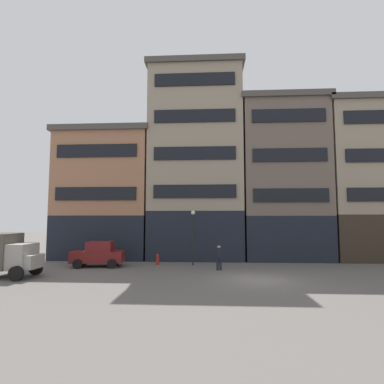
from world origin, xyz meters
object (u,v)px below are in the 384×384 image
at_px(streetlamp_curbside, 193,230).
at_px(fire_hydrant_curbside, 158,259).
at_px(pedestrian_officer, 219,256).
at_px(delivery_truck_near, 1,253).
at_px(sedan_dark, 98,254).

height_order(streetlamp_curbside, fire_hydrant_curbside, streetlamp_curbside).
bearing_deg(streetlamp_curbside, pedestrian_officer, -47.41).
distance_m(pedestrian_officer, fire_hydrant_curbside, 5.16).
bearing_deg(fire_hydrant_curbside, delivery_truck_near, -146.93).
relative_size(delivery_truck_near, fire_hydrant_curbside, 5.29).
height_order(pedestrian_officer, streetlamp_curbside, streetlamp_curbside).
xyz_separation_m(sedan_dark, streetlamp_curbside, (6.90, 1.04, 1.76)).
bearing_deg(pedestrian_officer, sedan_dark, 173.45).
relative_size(pedestrian_officer, fire_hydrant_curbside, 2.16).
xyz_separation_m(delivery_truck_near, pedestrian_officer, (13.18, 3.35, -0.44)).
height_order(sedan_dark, pedestrian_officer, sedan_dark).
bearing_deg(fire_hydrant_curbside, sedan_dark, -163.73).
xyz_separation_m(pedestrian_officer, streetlamp_curbside, (-1.89, 2.05, 1.69)).
distance_m(pedestrian_officer, streetlamp_curbside, 3.26).
bearing_deg(delivery_truck_near, streetlamp_curbside, 25.55).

